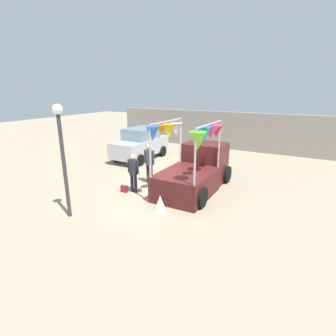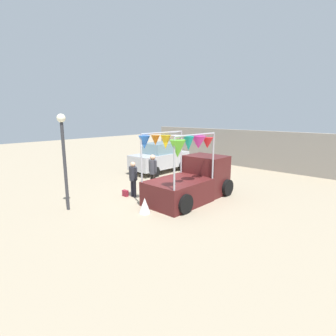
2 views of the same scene
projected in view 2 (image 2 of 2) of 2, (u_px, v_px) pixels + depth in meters
The scene contains 9 objects.
ground_plane at pixel (162, 199), 11.62m from camera, with size 60.00×60.00×0.00m, color gray.
vendor_truck at pixel (193, 178), 11.53m from camera, with size 2.50×4.16×2.95m.
parked_car at pixel (160, 157), 16.94m from camera, with size 1.88×4.00×1.88m.
person_customer at pixel (133, 176), 11.70m from camera, with size 0.53×0.34×1.61m.
person_vendor at pixel (153, 169), 12.59m from camera, with size 0.53×0.34×1.79m.
handbag at pixel (125, 193), 11.96m from camera, with size 0.28×0.16×0.28m, color maroon.
street_lamp at pixel (63, 148), 9.81m from camera, with size 0.32×0.32×3.70m.
brick_boundary_wall at pixel (256, 149), 18.05m from camera, with size 18.00×0.36×2.60m, color gray.
folded_kite_bundle_white at pixel (145, 206), 9.87m from camera, with size 0.44×0.44×0.60m, color white.
Camera 2 is at (7.78, -7.94, 3.67)m, focal length 28.00 mm.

